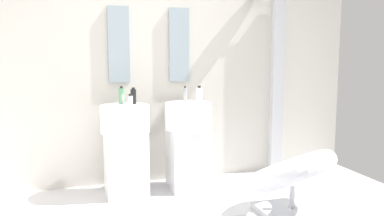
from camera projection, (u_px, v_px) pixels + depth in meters
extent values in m
cube|color=beige|center=(148.00, 64.00, 4.49)|extent=(4.80, 0.10, 2.60)
cube|color=white|center=(126.00, 164.00, 4.14)|extent=(0.40, 0.40, 0.64)
cylinder|color=white|center=(125.00, 119.00, 4.08)|extent=(0.48, 0.48, 0.27)
cylinder|color=#B7BABF|center=(123.00, 99.00, 4.18)|extent=(0.02, 0.02, 0.10)
cube|color=white|center=(188.00, 159.00, 4.34)|extent=(0.40, 0.40, 0.64)
cylinder|color=white|center=(188.00, 116.00, 4.27)|extent=(0.48, 0.48, 0.27)
cylinder|color=#B7BABF|center=(185.00, 97.00, 4.37)|extent=(0.02, 0.02, 0.10)
cube|color=#8C9EA8|center=(119.00, 45.00, 4.30)|extent=(0.22, 0.03, 0.79)
cube|color=#8C9EA8|center=(179.00, 45.00, 4.50)|extent=(0.22, 0.03, 0.79)
cube|color=#B7BABF|center=(277.00, 86.00, 4.86)|extent=(0.14, 0.08, 2.05)
cube|color=#B7BABF|center=(291.00, 211.00, 3.66)|extent=(0.56, 0.50, 0.06)
cylinder|color=#B7BABF|center=(292.00, 193.00, 3.63)|extent=(0.05, 0.05, 0.34)
torus|color=silver|center=(293.00, 171.00, 3.61)|extent=(1.08, 1.08, 0.49)
cylinder|color=black|center=(133.00, 97.00, 4.15)|extent=(0.06, 0.06, 0.15)
cylinder|color=black|center=(133.00, 88.00, 4.14)|extent=(0.03, 0.03, 0.02)
cylinder|color=white|center=(199.00, 96.00, 4.21)|extent=(0.06, 0.06, 0.16)
cylinder|color=black|center=(199.00, 87.00, 4.19)|extent=(0.03, 0.03, 0.02)
cylinder|color=silver|center=(130.00, 101.00, 3.94)|extent=(0.05, 0.05, 0.10)
cylinder|color=black|center=(130.00, 95.00, 3.93)|extent=(0.03, 0.03, 0.02)
cylinder|color=#99999E|center=(185.00, 95.00, 4.38)|extent=(0.04, 0.04, 0.14)
cylinder|color=black|center=(185.00, 87.00, 4.37)|extent=(0.02, 0.02, 0.02)
cylinder|color=#59996B|center=(121.00, 96.00, 4.20)|extent=(0.06, 0.06, 0.16)
cylinder|color=black|center=(121.00, 87.00, 4.19)|extent=(0.03, 0.03, 0.02)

